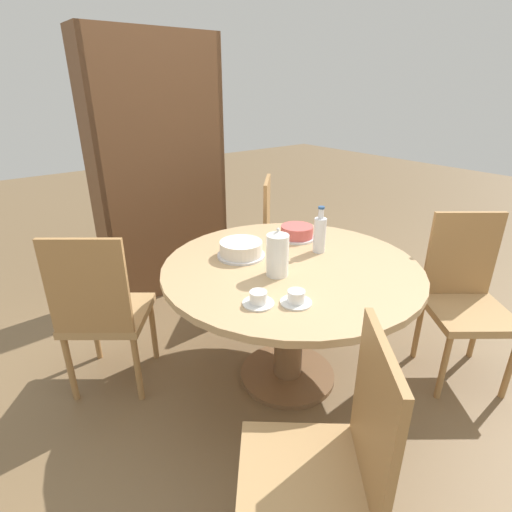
# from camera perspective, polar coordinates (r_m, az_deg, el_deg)

# --- Properties ---
(ground_plane) EXTENTS (14.00, 14.00, 0.00)m
(ground_plane) POSITION_cam_1_polar(r_m,az_deg,el_deg) (2.49, 4.47, -16.70)
(ground_plane) COLOR brown
(dining_table) EXTENTS (1.35, 1.35, 0.73)m
(dining_table) POSITION_cam_1_polar(r_m,az_deg,el_deg) (2.16, 4.95, -4.95)
(dining_table) COLOR brown
(dining_table) RESTS_ON ground_plane
(chair_a) EXTENTS (0.59, 0.59, 0.95)m
(chair_a) POSITION_cam_1_polar(r_m,az_deg,el_deg) (2.56, 27.75, -5.15)
(chair_a) COLOR #A87A47
(chair_a) RESTS_ON ground_plane
(chair_b) EXTENTS (0.59, 0.59, 0.95)m
(chair_b) POSITION_cam_1_polar(r_m,az_deg,el_deg) (3.11, 3.87, 2.57)
(chair_b) COLOR #A87A47
(chair_b) RESTS_ON ground_plane
(chair_c) EXTENTS (0.59, 0.59, 0.95)m
(chair_c) POSITION_cam_1_polar(r_m,az_deg,el_deg) (2.28, -21.04, -7.27)
(chair_c) COLOR #A87A47
(chair_c) RESTS_ON ground_plane
(chair_d) EXTENTS (0.59, 0.59, 0.95)m
(chair_d) POSITION_cam_1_polar(r_m,az_deg,el_deg) (1.44, 9.99, -27.26)
(chair_d) COLOR #A87A47
(chair_d) RESTS_ON ground_plane
(bookshelf) EXTENTS (1.02, 0.28, 1.95)m
(bookshelf) POSITION_cam_1_polar(r_m,az_deg,el_deg) (3.22, -13.28, 11.11)
(bookshelf) COLOR brown
(bookshelf) RESTS_ON ground_plane
(coffee_pot) EXTENTS (0.11, 0.11, 0.25)m
(coffee_pot) POSITION_cam_1_polar(r_m,az_deg,el_deg) (1.94, 3.09, 0.34)
(coffee_pot) COLOR white
(coffee_pot) RESTS_ON dining_table
(water_bottle) EXTENTS (0.07, 0.07, 0.26)m
(water_bottle) POSITION_cam_1_polar(r_m,az_deg,el_deg) (2.24, 9.09, 3.17)
(water_bottle) COLOR silver
(water_bottle) RESTS_ON dining_table
(cake_main) EXTENTS (0.26, 0.26, 0.09)m
(cake_main) POSITION_cam_1_polar(r_m,az_deg,el_deg) (2.17, -2.15, 0.97)
(cake_main) COLOR silver
(cake_main) RESTS_ON dining_table
(cake_second) EXTENTS (0.22, 0.22, 0.08)m
(cake_second) POSITION_cam_1_polar(r_m,az_deg,el_deg) (2.44, 5.85, 3.36)
(cake_second) COLOR silver
(cake_second) RESTS_ON dining_table
(cup_a) EXTENTS (0.14, 0.14, 0.06)m
(cup_a) POSITION_cam_1_polar(r_m,az_deg,el_deg) (1.73, 5.75, -6.03)
(cup_a) COLOR silver
(cup_a) RESTS_ON dining_table
(cup_b) EXTENTS (0.14, 0.14, 0.06)m
(cup_b) POSITION_cam_1_polar(r_m,az_deg,el_deg) (1.72, 0.33, -6.18)
(cup_b) COLOR silver
(cup_b) RESTS_ON dining_table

